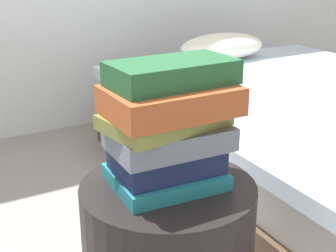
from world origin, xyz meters
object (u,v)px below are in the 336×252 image
at_px(book_navy, 167,158).
at_px(book_olive, 165,120).
at_px(book_forest, 172,73).
at_px(book_rust, 169,101).
at_px(bed, 309,135).
at_px(book_teal, 166,177).
at_px(book_slate, 171,137).

height_order(book_navy, book_olive, book_olive).
relative_size(book_olive, book_forest, 0.96).
relative_size(book_rust, book_forest, 1.02).
distance_m(bed, book_teal, 1.36).
xyz_separation_m(bed, book_forest, (-1.16, -0.63, 0.58)).
bearing_deg(book_olive, book_navy, 37.67).
bearing_deg(book_olive, book_forest, 4.72).
bearing_deg(book_navy, book_slate, -79.83).
xyz_separation_m(book_teal, book_navy, (0.00, -0.00, 0.05)).
bearing_deg(book_rust, bed, 29.57).
xyz_separation_m(book_slate, book_forest, (0.01, 0.01, 0.15)).
xyz_separation_m(book_slate, book_olive, (-0.01, 0.00, 0.04)).
xyz_separation_m(bed, book_navy, (-1.16, -0.62, 0.37)).
xyz_separation_m(book_rust, book_forest, (0.02, 0.01, 0.06)).
bearing_deg(book_rust, book_forest, 40.79).
distance_m(bed, book_navy, 1.37).
xyz_separation_m(book_olive, book_rust, (0.00, -0.01, 0.05)).
bearing_deg(bed, book_forest, -148.65).
bearing_deg(book_teal, book_navy, -37.65).
bearing_deg(book_olive, book_rust, -71.36).
relative_size(book_olive, book_rust, 0.95).
relative_size(bed, book_teal, 8.14).
xyz_separation_m(bed, book_rust, (-1.17, -0.64, 0.52)).
distance_m(bed, book_slate, 1.39).
bearing_deg(book_navy, book_forest, -38.47).
height_order(book_teal, book_rust, book_rust).
height_order(bed, book_olive, book_olive).
bearing_deg(book_slate, book_navy, 99.18).
bearing_deg(bed, book_teal, -149.28).
bearing_deg(book_forest, book_slate, -133.17).
bearing_deg(book_navy, book_rust, -106.08).
relative_size(book_teal, book_rust, 0.88).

